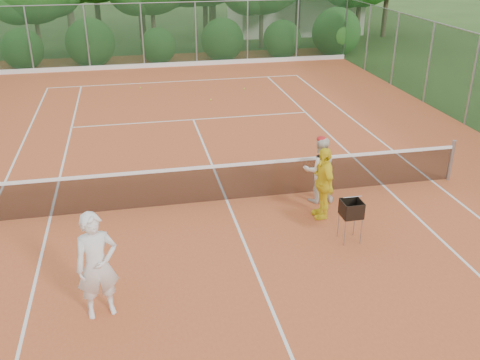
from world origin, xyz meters
name	(u,v)px	position (x,y,z in m)	size (l,w,h in m)	color
ground	(227,201)	(0.00, 0.00, 0.00)	(120.00, 120.00, 0.00)	#29491A
clay_court	(227,201)	(0.00, 0.00, 0.01)	(18.00, 36.00, 0.02)	#BD582B
club_building	(294,8)	(9.00, 24.00, 1.50)	(8.00, 5.00, 3.00)	beige
tennis_net	(227,181)	(0.00, 0.00, 0.53)	(11.97, 0.10, 1.10)	gray
player_white	(97,266)	(-2.85, -3.74, 0.98)	(0.70, 0.46, 1.91)	silver
player_center_grp	(319,170)	(2.16, -0.45, 0.84)	(0.82, 0.66, 1.66)	silver
player_yellow	(323,183)	(1.97, -1.21, 0.86)	(0.98, 0.41, 1.68)	yellow
ball_hopper	(351,210)	(2.18, -2.36, 0.75)	(0.40, 0.40, 0.92)	gray
stray_ball_a	(140,88)	(-1.65, 11.03, 0.05)	(0.07, 0.07, 0.07)	#B3D431
stray_ball_b	(244,89)	(2.60, 9.97, 0.05)	(0.07, 0.07, 0.07)	yellow
stray_ball_c	(211,100)	(0.97, 8.62, 0.05)	(0.07, 0.07, 0.07)	yellow
court_markings	(227,200)	(0.00, 0.00, 0.02)	(11.03, 23.83, 0.01)	white
fence_back	(169,35)	(0.00, 15.00, 1.52)	(18.07, 0.07, 3.00)	#19381E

